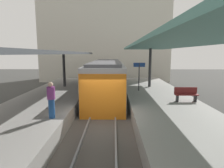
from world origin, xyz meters
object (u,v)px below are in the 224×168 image
at_px(commuter_train, 107,79).
at_px(platform_bench, 186,94).
at_px(passenger_mid_platform, 51,100).
at_px(platform_sign, 139,70).

xyz_separation_m(commuter_train, platform_bench, (5.08, -4.73, -0.26)).
xyz_separation_m(commuter_train, passenger_mid_platform, (-2.18, -8.00, 0.13)).
distance_m(commuter_train, platform_bench, 6.94).
distance_m(commuter_train, passenger_mid_platform, 8.29).
relative_size(commuter_train, passenger_mid_platform, 7.13).
bearing_deg(passenger_mid_platform, platform_sign, 54.27).
xyz_separation_m(commuter_train, platform_sign, (2.60, -1.35, 0.90)).
bearing_deg(platform_bench, commuter_train, 137.03).
bearing_deg(platform_bench, passenger_mid_platform, -155.76).
xyz_separation_m(platform_sign, passenger_mid_platform, (-4.78, -6.64, -0.76)).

